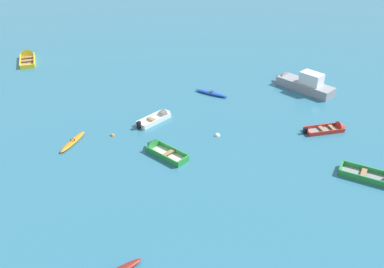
# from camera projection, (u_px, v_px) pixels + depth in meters

# --- Properties ---
(rowboat_green_outer_right) EXTENTS (3.91, 2.80, 1.21)m
(rowboat_green_outer_right) POSITION_uv_depth(u_px,v_px,m) (382.00, 179.00, 26.33)
(rowboat_green_outer_right) COLOR gray
(rowboat_green_outer_right) RESTS_ON ground_plane
(rowboat_white_center) EXTENTS (2.98, 3.23, 0.97)m
(rowboat_white_center) POSITION_uv_depth(u_px,v_px,m) (160.00, 116.00, 33.78)
(rowboat_white_center) COLOR beige
(rowboat_white_center) RESTS_ON ground_plane
(kayak_blue_near_right) EXTENTS (3.20, 2.04, 0.32)m
(kayak_blue_near_right) POSITION_uv_depth(u_px,v_px,m) (211.00, 93.00, 37.80)
(kayak_blue_near_right) COLOR blue
(kayak_blue_near_right) RESTS_ON ground_plane
(kayak_orange_back_row_left) EXTENTS (1.40, 3.16, 0.30)m
(kayak_orange_back_row_left) POSITION_uv_depth(u_px,v_px,m) (73.00, 142.00, 30.39)
(kayak_orange_back_row_left) COLOR orange
(kayak_orange_back_row_left) RESTS_ON ground_plane
(motor_launch_grey_outer_left) EXTENTS (5.51, 5.46, 2.17)m
(motor_launch_grey_outer_left) POSITION_uv_depth(u_px,v_px,m) (302.00, 83.00, 38.67)
(motor_launch_grey_outer_left) COLOR gray
(motor_launch_grey_outer_left) RESTS_ON ground_plane
(rowboat_yellow_far_back) EXTENTS (2.96, 4.77, 1.40)m
(rowboat_yellow_far_back) POSITION_uv_depth(u_px,v_px,m) (27.00, 57.00, 46.03)
(rowboat_yellow_far_back) COLOR #99754C
(rowboat_yellow_far_back) RESTS_ON ground_plane
(rowboat_red_distant_center) EXTENTS (3.70, 1.90, 1.00)m
(rowboat_red_distant_center) POSITION_uv_depth(u_px,v_px,m) (334.00, 128.00, 32.12)
(rowboat_red_distant_center) COLOR gray
(rowboat_red_distant_center) RESTS_ON ground_plane
(rowboat_green_midfield_left) EXTENTS (3.57, 3.23, 1.12)m
(rowboat_green_midfield_left) POSITION_uv_depth(u_px,v_px,m) (158.00, 149.00, 29.43)
(rowboat_green_midfield_left) COLOR beige
(rowboat_green_midfield_left) RESTS_ON ground_plane
(mooring_buoy_central) EXTENTS (0.32, 0.32, 0.32)m
(mooring_buoy_central) POSITION_uv_depth(u_px,v_px,m) (113.00, 136.00, 31.45)
(mooring_buoy_central) COLOR orange
(mooring_buoy_central) RESTS_ON ground_plane
(mooring_buoy_trailing) EXTENTS (0.42, 0.42, 0.42)m
(mooring_buoy_trailing) POSITION_uv_depth(u_px,v_px,m) (217.00, 136.00, 31.42)
(mooring_buoy_trailing) COLOR silver
(mooring_buoy_trailing) RESTS_ON ground_plane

